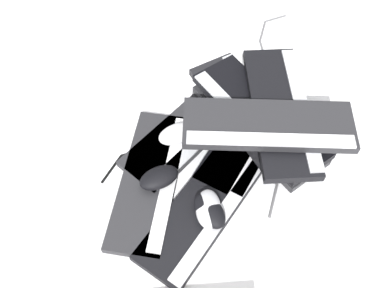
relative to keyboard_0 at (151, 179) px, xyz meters
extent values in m
plane|color=white|center=(-0.09, -0.02, -0.01)|extent=(3.20, 3.20, 0.00)
cube|color=#232326|center=(0.00, 0.00, 0.00)|extent=(0.38, 0.44, 0.02)
cube|color=silver|center=(-0.04, 0.03, 0.01)|extent=(0.28, 0.36, 0.01)
cube|color=black|center=(-0.09, 0.14, 0.00)|extent=(0.46, 0.34, 0.02)
cube|color=silver|center=(-0.11, 0.19, 0.01)|extent=(0.39, 0.23, 0.01)
cube|color=black|center=(-0.33, -0.01, 0.00)|extent=(0.45, 0.36, 0.02)
cube|color=silver|center=(-0.36, 0.04, 0.01)|extent=(0.37, 0.26, 0.01)
cube|color=#232326|center=(-0.17, -0.10, 0.00)|extent=(0.46, 0.30, 0.02)
cube|color=#B2B5BA|center=(-0.19, -0.05, 0.01)|extent=(0.40, 0.19, 0.01)
cube|color=#232326|center=(-0.35, -0.01, 0.03)|extent=(0.22, 0.46, 0.02)
cube|color=silver|center=(-0.41, -0.02, 0.04)|extent=(0.10, 0.42, 0.01)
cube|color=black|center=(-0.34, -0.04, 0.06)|extent=(0.16, 0.44, 0.02)
cube|color=#B2B5BA|center=(-0.39, -0.04, 0.07)|extent=(0.05, 0.42, 0.01)
cube|color=black|center=(-0.34, 0.00, 0.09)|extent=(0.21, 0.46, 0.02)
cube|color=#B2B5BA|center=(-0.29, 0.01, 0.10)|extent=(0.09, 0.42, 0.01)
cube|color=black|center=(-0.39, 0.03, 0.12)|extent=(0.32, 0.46, 0.02)
cube|color=#B2B5BA|center=(-0.44, 0.05, 0.13)|extent=(0.21, 0.40, 0.01)
cube|color=#232326|center=(-0.31, 0.07, 0.15)|extent=(0.46, 0.35, 0.02)
cube|color=silver|center=(-0.29, 0.12, 0.16)|extent=(0.38, 0.24, 0.01)
ellipsoid|color=silver|center=(-0.12, -0.08, 0.04)|extent=(0.11, 0.07, 0.04)
ellipsoid|color=black|center=(-0.09, 0.17, 0.04)|extent=(0.07, 0.11, 0.04)
ellipsoid|color=#B7B7BC|center=(-0.09, 0.17, 0.04)|extent=(0.11, 0.13, 0.04)
ellipsoid|color=black|center=(-0.02, 0.02, 0.04)|extent=(0.11, 0.07, 0.04)
cylinder|color=black|center=(0.08, -0.09, -0.01)|extent=(0.08, 0.06, 0.01)
cylinder|color=black|center=(-0.01, -0.11, -0.01)|extent=(0.10, 0.02, 0.01)
cylinder|color=black|center=(-0.12, -0.11, -0.01)|extent=(0.12, 0.03, 0.01)
cylinder|color=black|center=(-0.21, -0.11, -0.01)|extent=(0.07, 0.03, 0.01)
cylinder|color=black|center=(-0.27, -0.08, -0.01)|extent=(0.07, 0.05, 0.01)
cylinder|color=black|center=(-0.31, -0.01, -0.01)|extent=(0.03, 0.10, 0.01)
cylinder|color=black|center=(-0.34, 0.07, -0.01)|extent=(0.04, 0.06, 0.01)
sphere|color=black|center=(0.12, -0.06, -0.01)|extent=(0.01, 0.01, 0.01)
sphere|color=black|center=(0.04, -0.12, -0.01)|extent=(0.01, 0.01, 0.01)
sphere|color=black|center=(-0.06, -0.10, -0.01)|extent=(0.01, 0.01, 0.01)
sphere|color=black|center=(-0.17, -0.12, -0.01)|extent=(0.01, 0.01, 0.01)
sphere|color=black|center=(-0.24, -0.10, -0.01)|extent=(0.01, 0.01, 0.01)
sphere|color=black|center=(-0.30, -0.06, -0.01)|extent=(0.01, 0.01, 0.01)
sphere|color=black|center=(-0.32, 0.04, -0.01)|extent=(0.01, 0.01, 0.01)
sphere|color=black|center=(-0.36, 0.10, -0.01)|extent=(0.01, 0.01, 0.01)
cylinder|color=#59595B|center=(-0.27, 0.21, -0.01)|extent=(0.08, 0.08, 0.01)
cylinder|color=#59595B|center=(-0.30, 0.13, -0.01)|extent=(0.02, 0.08, 0.01)
cylinder|color=#59595B|center=(-0.28, 0.06, -0.01)|extent=(0.02, 0.05, 0.01)
cylinder|color=#59595B|center=(-0.31, 0.01, -0.01)|extent=(0.07, 0.07, 0.01)
cylinder|color=#59595B|center=(-0.37, -0.03, -0.01)|extent=(0.07, 0.02, 0.01)
cylinder|color=#59595B|center=(-0.46, -0.05, -0.01)|extent=(0.11, 0.04, 0.01)
cylinder|color=#59595B|center=(-0.53, -0.09, -0.01)|extent=(0.04, 0.05, 0.01)
cylinder|color=#59595B|center=(-0.54, -0.18, -0.01)|extent=(0.02, 0.12, 0.01)
cylinder|color=#59595B|center=(-0.56, -0.28, -0.01)|extent=(0.05, 0.10, 0.01)
cylinder|color=#59595B|center=(-0.61, -0.37, -0.01)|extent=(0.08, 0.08, 0.01)
cylinder|color=#59595B|center=(-0.69, -0.41, -0.01)|extent=(0.08, 0.02, 0.01)
sphere|color=#59595B|center=(-0.24, 0.24, -0.01)|extent=(0.01, 0.01, 0.01)
sphere|color=#59595B|center=(-0.31, 0.17, -0.01)|extent=(0.01, 0.01, 0.01)
sphere|color=#59595B|center=(-0.29, 0.09, -0.01)|extent=(0.01, 0.01, 0.01)
sphere|color=#59595B|center=(-0.28, 0.04, -0.01)|extent=(0.01, 0.01, 0.01)
sphere|color=#59595B|center=(-0.34, -0.02, -0.01)|extent=(0.01, 0.01, 0.01)
sphere|color=#59595B|center=(-0.40, -0.03, -0.01)|extent=(0.01, 0.01, 0.01)
sphere|color=#59595B|center=(-0.51, -0.07, -0.01)|extent=(0.01, 0.01, 0.01)
sphere|color=#59595B|center=(-0.55, -0.12, -0.01)|extent=(0.01, 0.01, 0.01)
sphere|color=#59595B|center=(-0.54, -0.23, -0.01)|extent=(0.01, 0.01, 0.01)
sphere|color=#59595B|center=(-0.57, -0.33, -0.01)|extent=(0.01, 0.01, 0.01)
sphere|color=#59595B|center=(-0.65, -0.41, -0.01)|extent=(0.01, 0.01, 0.01)
sphere|color=#59595B|center=(-0.73, -0.40, -0.01)|extent=(0.01, 0.01, 0.01)
camera|label=1|loc=(0.16, 0.56, 1.04)|focal=40.00mm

